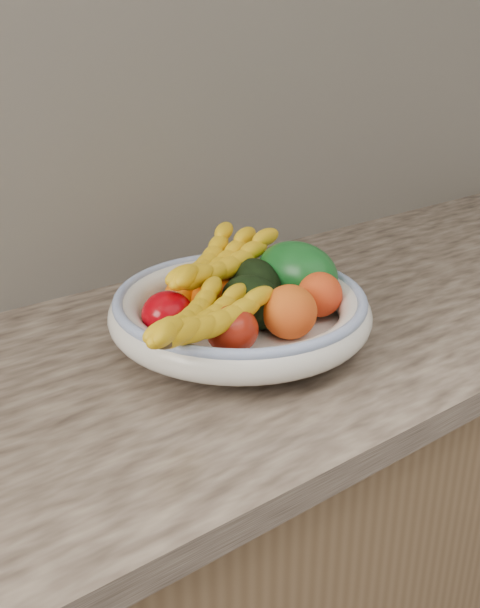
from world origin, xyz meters
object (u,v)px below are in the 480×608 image
at_px(fruit_bowl, 240,311).
at_px(banana_bunch_front, 203,324).
at_px(banana_bunch_back, 217,269).
at_px(green_mango, 297,273).

height_order(fruit_bowl, banana_bunch_front, banana_bunch_front).
xyz_separation_m(fruit_bowl, banana_bunch_front, (-0.11, -0.06, 0.03)).
xyz_separation_m(fruit_bowl, banana_bunch_back, (0.02, 0.08, 0.04)).
relative_size(fruit_bowl, green_mango, 2.76).
height_order(fruit_bowl, green_mango, green_mango).
bearing_deg(fruit_bowl, green_mango, 6.77).
relative_size(fruit_bowl, banana_bunch_front, 1.50).
height_order(fruit_bowl, banana_bunch_back, banana_bunch_back).
distance_m(fruit_bowl, green_mango, 0.13).
relative_size(green_mango, banana_bunch_back, 0.48).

